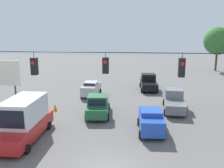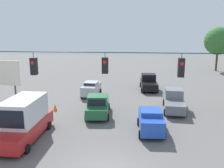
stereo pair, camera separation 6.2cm
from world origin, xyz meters
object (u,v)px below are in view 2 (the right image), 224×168
sedan_silver_withflow_far (91,88)px  box_truck_red_parked_shoulder (24,119)px  traffic_cone_fourth (55,107)px  overhead_signal_span (106,94)px  traffic_cone_third (46,113)px  work_zone_sign (2,120)px  pickup_truck_black_oncoming_deep (149,83)px  tree_horizon_left (218,41)px  roadside_billboard (2,77)px  pickup_truck_green_withflow_mid (98,105)px  sedan_blue_crossing_near (151,120)px  traffic_cone_nearest (30,129)px  pickup_truck_grey_oncoming_far (174,101)px  traffic_cone_second (39,121)px

sedan_silver_withflow_far → box_truck_red_parked_shoulder: bearing=78.6°
traffic_cone_fourth → overhead_signal_span: bearing=122.4°
traffic_cone_third → work_zone_sign: (0.62, 6.57, 1.63)m
pickup_truck_black_oncoming_deep → box_truck_red_parked_shoulder: size_ratio=0.81×
traffic_cone_third → work_zone_sign: size_ratio=0.25×
box_truck_red_parked_shoulder → tree_horizon_left: 43.06m
pickup_truck_black_oncoming_deep → roadside_billboard: bearing=44.2°
pickup_truck_green_withflow_mid → sedan_blue_crossing_near: (-4.93, 3.52, 0.00)m
pickup_truck_black_oncoming_deep → traffic_cone_nearest: size_ratio=7.37×
pickup_truck_black_oncoming_deep → sedan_silver_withflow_far: 8.47m
sedan_blue_crossing_near → box_truck_red_parked_shoulder: bearing=13.9°
box_truck_red_parked_shoulder → pickup_truck_green_withflow_mid: bearing=-128.4°
overhead_signal_span → pickup_truck_grey_oncoming_far: 13.86m
box_truck_red_parked_shoulder → pickup_truck_grey_oncoming_far: bearing=-145.5°
pickup_truck_grey_oncoming_far → sedan_blue_crossing_near: (2.63, 6.03, 0.00)m
tree_horizon_left → pickup_truck_green_withflow_mid: bearing=56.6°
work_zone_sign → pickup_truck_green_withflow_mid: bearing=-126.4°
traffic_cone_nearest → work_zone_sign: 3.07m
overhead_signal_span → pickup_truck_black_oncoming_deep: overhead_signal_span is taller
pickup_truck_grey_oncoming_far → traffic_cone_fourth: 12.30m
traffic_cone_third → sedan_blue_crossing_near: bearing=164.9°
roadside_billboard → work_zone_sign: roadside_billboard is taller
traffic_cone_fourth → roadside_billboard: roadside_billboard is taller
traffic_cone_fourth → roadside_billboard: 5.95m
traffic_cone_second → traffic_cone_third: same height
sedan_blue_crossing_near → tree_horizon_left: bearing=-113.7°
traffic_cone_second → traffic_cone_fourth: size_ratio=1.00×
pickup_truck_grey_oncoming_far → box_truck_red_parked_shoulder: (12.22, 8.40, 0.56)m
box_truck_red_parked_shoulder → work_zone_sign: bearing=61.9°
roadside_billboard → work_zone_sign: size_ratio=1.92×
pickup_truck_green_withflow_mid → traffic_cone_nearest: bearing=46.6°
sedan_silver_withflow_far → overhead_signal_span: bearing=103.8°
sedan_silver_withflow_far → box_truck_red_parked_shoulder: box_truck_red_parked_shoulder is taller
sedan_blue_crossing_near → roadside_billboard: roadside_billboard is taller
overhead_signal_span → work_zone_sign: overhead_signal_span is taller
traffic_cone_nearest → traffic_cone_fourth: (-0.09, -5.87, 0.00)m
pickup_truck_green_withflow_mid → sedan_blue_crossing_near: 6.06m
traffic_cone_nearest → tree_horizon_left: 42.47m
box_truck_red_parked_shoulder → traffic_cone_nearest: bearing=-87.5°
sedan_silver_withflow_far → tree_horizon_left: tree_horizon_left is taller
traffic_cone_fourth → traffic_cone_third: bearing=81.7°
pickup_truck_grey_oncoming_far → traffic_cone_third: 12.90m
traffic_cone_third → overhead_signal_span: bearing=128.4°
sedan_blue_crossing_near → work_zone_sign: size_ratio=1.53×
sedan_blue_crossing_near → traffic_cone_third: (9.81, -2.64, -0.62)m
pickup_truck_grey_oncoming_far → traffic_cone_nearest: 14.38m
overhead_signal_span → traffic_cone_nearest: 9.34m
sedan_silver_withflow_far → tree_horizon_left: bearing=-133.8°
pickup_truck_green_withflow_mid → traffic_cone_second: bearing=33.1°
sedan_blue_crossing_near → pickup_truck_black_oncoming_deep: bearing=-91.2°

